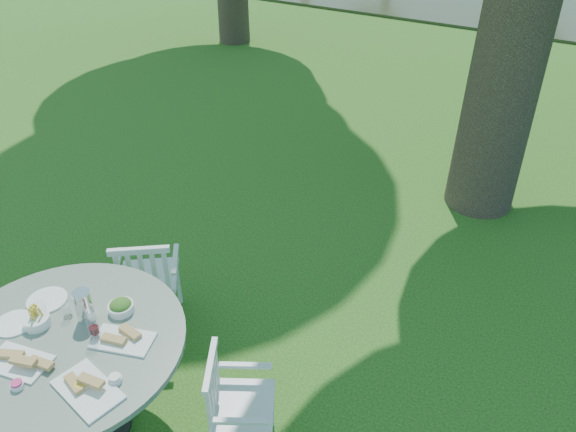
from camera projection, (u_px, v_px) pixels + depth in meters
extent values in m
plane|color=#17430E|center=(276.00, 311.00, 4.72)|extent=(140.00, 140.00, 0.00)
cylinder|color=black|center=(89.00, 427.00, 3.78)|extent=(0.56, 0.56, 0.04)
cylinder|color=black|center=(76.00, 388.00, 3.55)|extent=(0.12, 0.12, 0.77)
cylinder|color=slate|center=(62.00, 344.00, 3.32)|extent=(1.46, 1.46, 0.04)
cylinder|color=white|center=(272.00, 406.00, 3.70)|extent=(0.03, 0.03, 0.40)
cylinder|color=white|center=(224.00, 405.00, 3.71)|extent=(0.03, 0.03, 0.40)
cube|color=white|center=(244.00, 407.00, 3.44)|extent=(0.52, 0.53, 0.04)
cube|color=white|center=(213.00, 387.00, 3.34)|extent=(0.22, 0.38, 0.41)
cylinder|color=white|center=(178.00, 283.00, 4.69)|extent=(0.03, 0.03, 0.43)
cylinder|color=white|center=(131.00, 286.00, 4.66)|extent=(0.03, 0.03, 0.43)
cylinder|color=white|center=(176.00, 312.00, 4.41)|extent=(0.03, 0.03, 0.43)
cylinder|color=white|center=(126.00, 315.00, 4.37)|extent=(0.03, 0.03, 0.43)
cube|color=white|center=(149.00, 276.00, 4.40)|extent=(0.59, 0.58, 0.04)
cube|color=white|center=(143.00, 272.00, 4.13)|extent=(0.38, 0.29, 0.44)
cube|color=white|center=(18.00, 362.00, 3.17)|extent=(0.39, 0.27, 0.01)
cube|color=white|center=(88.00, 390.00, 3.01)|extent=(0.43, 0.31, 0.02)
cube|color=white|center=(123.00, 340.00, 3.31)|extent=(0.40, 0.29, 0.01)
cylinder|color=white|center=(14.00, 323.00, 3.42)|extent=(0.24, 0.24, 0.01)
cylinder|color=white|center=(47.00, 300.00, 3.59)|extent=(0.25, 0.25, 0.01)
cylinder|color=white|center=(37.00, 321.00, 3.40)|extent=(0.16, 0.16, 0.06)
cylinder|color=white|center=(121.00, 308.00, 3.51)|extent=(0.16, 0.16, 0.05)
cylinder|color=silver|center=(84.00, 306.00, 3.40)|extent=(0.11, 0.11, 0.22)
cylinder|color=white|center=(93.00, 326.00, 3.28)|extent=(0.07, 0.07, 0.19)
cylinder|color=white|center=(66.00, 311.00, 3.45)|extent=(0.06, 0.06, 0.10)
cylinder|color=white|center=(41.00, 311.00, 3.44)|extent=(0.07, 0.07, 0.12)
cylinder|color=white|center=(17.00, 385.00, 3.03)|extent=(0.07, 0.07, 0.03)
cylinder|color=white|center=(81.00, 387.00, 3.02)|extent=(0.07, 0.07, 0.03)
cylinder|color=white|center=(115.00, 380.00, 3.06)|extent=(0.07, 0.07, 0.03)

